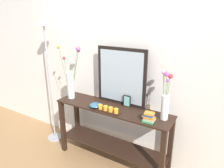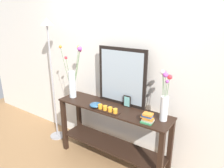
# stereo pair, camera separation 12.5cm
# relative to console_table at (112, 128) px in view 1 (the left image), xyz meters

# --- Properties ---
(ground_plane) EXTENTS (7.00, 6.00, 0.02)m
(ground_plane) POSITION_rel_console_table_xyz_m (0.00, 0.00, -0.52)
(ground_plane) COLOR #997047
(wall_back) EXTENTS (6.40, 0.08, 2.70)m
(wall_back) POSITION_rel_console_table_xyz_m (0.00, 0.32, 0.84)
(wall_back) COLOR silver
(wall_back) RESTS_ON ground
(console_table) EXTENTS (1.56, 0.39, 0.82)m
(console_table) POSITION_rel_console_table_xyz_m (0.00, 0.00, 0.00)
(console_table) COLOR black
(console_table) RESTS_ON ground
(mirror_leaning) EXTENTS (0.68, 0.03, 0.75)m
(mirror_leaning) POSITION_rel_console_table_xyz_m (0.04, 0.16, 0.68)
(mirror_leaning) COLOR black
(mirror_leaning) RESTS_ON console_table
(tall_vase_left) EXTENTS (0.28, 0.20, 0.74)m
(tall_vase_left) POSITION_rel_console_table_xyz_m (-0.65, -0.02, 0.56)
(tall_vase_left) COLOR silver
(tall_vase_left) RESTS_ON console_table
(vase_right) EXTENTS (0.14, 0.18, 0.57)m
(vase_right) POSITION_rel_console_table_xyz_m (0.66, 0.05, 0.54)
(vase_right) COLOR silver
(vase_right) RESTS_ON console_table
(candle_tray) EXTENTS (0.32, 0.09, 0.07)m
(candle_tray) POSITION_rel_console_table_xyz_m (0.02, -0.13, 0.33)
(candle_tray) COLOR black
(candle_tray) RESTS_ON console_table
(picture_frame_small) EXTENTS (0.10, 0.01, 0.15)m
(picture_frame_small) POSITION_rel_console_table_xyz_m (0.15, 0.12, 0.38)
(picture_frame_small) COLOR black
(picture_frame_small) RESTS_ON console_table
(decorative_bowl) EXTENTS (0.15, 0.15, 0.06)m
(decorative_bowl) POSITION_rel_console_table_xyz_m (-0.18, -0.11, 0.34)
(decorative_bowl) COLOR #2D5B84
(decorative_bowl) RESTS_ON console_table
(book_stack) EXTENTS (0.14, 0.10, 0.11)m
(book_stack) POSITION_rel_console_table_xyz_m (0.54, -0.10, 0.36)
(book_stack) COLOR #388E56
(book_stack) RESTS_ON console_table
(floor_lamp) EXTENTS (0.24, 0.24, 1.90)m
(floor_lamp) POSITION_rel_console_table_xyz_m (-1.10, 0.00, 0.77)
(floor_lamp) COLOR #9E9EA3
(floor_lamp) RESTS_ON ground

